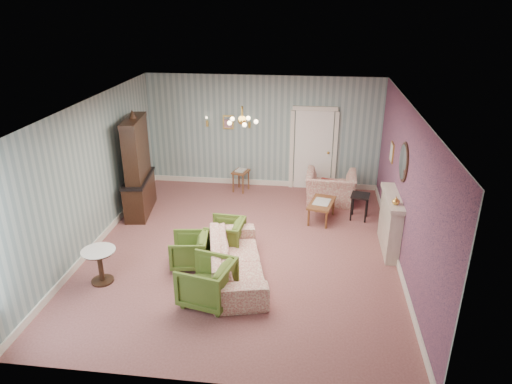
# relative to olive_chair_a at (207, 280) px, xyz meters

# --- Properties ---
(floor) EXTENTS (7.00, 7.00, 0.00)m
(floor) POSITION_rel_olive_chair_a_xyz_m (0.34, 1.76, -0.41)
(floor) COLOR #915954
(floor) RESTS_ON ground
(ceiling) EXTENTS (7.00, 7.00, 0.00)m
(ceiling) POSITION_rel_olive_chair_a_xyz_m (0.34, 1.76, 2.49)
(ceiling) COLOR white
(ceiling) RESTS_ON ground
(wall_back) EXTENTS (6.00, 0.00, 6.00)m
(wall_back) POSITION_rel_olive_chair_a_xyz_m (0.34, 5.26, 1.04)
(wall_back) COLOR gray
(wall_back) RESTS_ON ground
(wall_front) EXTENTS (6.00, 0.00, 6.00)m
(wall_front) POSITION_rel_olive_chair_a_xyz_m (0.34, -1.74, 1.04)
(wall_front) COLOR gray
(wall_front) RESTS_ON ground
(wall_left) EXTENTS (0.00, 7.00, 7.00)m
(wall_left) POSITION_rel_olive_chair_a_xyz_m (-2.66, 1.76, 1.04)
(wall_left) COLOR gray
(wall_left) RESTS_ON ground
(wall_right) EXTENTS (0.00, 7.00, 7.00)m
(wall_right) POSITION_rel_olive_chair_a_xyz_m (3.34, 1.76, 1.04)
(wall_right) COLOR gray
(wall_right) RESTS_ON ground
(wall_right_floral) EXTENTS (0.00, 7.00, 7.00)m
(wall_right_floral) POSITION_rel_olive_chair_a_xyz_m (3.33, 1.76, 1.04)
(wall_right_floral) COLOR #B85C6F
(wall_right_floral) RESTS_ON ground
(door) EXTENTS (1.12, 0.12, 2.16)m
(door) POSITION_rel_olive_chair_a_xyz_m (1.64, 5.22, 0.67)
(door) COLOR white
(door) RESTS_ON floor
(olive_chair_a) EXTENTS (0.91, 0.95, 0.82)m
(olive_chair_a) POSITION_rel_olive_chair_a_xyz_m (0.00, 0.00, 0.00)
(olive_chair_a) COLOR #4E6924
(olive_chair_a) RESTS_ON floor
(olive_chair_b) EXTENTS (0.71, 0.75, 0.69)m
(olive_chair_b) POSITION_rel_olive_chair_a_xyz_m (-0.57, 1.06, -0.07)
(olive_chair_b) COLOR #4E6924
(olive_chair_b) RESTS_ON floor
(olive_chair_c) EXTENTS (0.70, 0.74, 0.71)m
(olive_chair_c) POSITION_rel_olive_chair_a_xyz_m (-0.02, 1.72, -0.05)
(olive_chair_c) COLOR #4E6924
(olive_chair_c) RESTS_ON floor
(sofa_chintz) EXTENTS (1.19, 2.40, 0.90)m
(sofa_chintz) POSITION_rel_olive_chair_a_xyz_m (0.35, 0.81, 0.04)
(sofa_chintz) COLOR #A34442
(sofa_chintz) RESTS_ON floor
(wingback_chair) EXTENTS (1.21, 0.81, 1.03)m
(wingback_chair) POSITION_rel_olive_chair_a_xyz_m (2.10, 4.31, 0.10)
(wingback_chair) COLOR #A34442
(wingback_chair) RESTS_ON floor
(dresser) EXTENTS (0.68, 1.48, 2.38)m
(dresser) POSITION_rel_olive_chair_a_xyz_m (-2.31, 3.23, 0.78)
(dresser) COLOR black
(dresser) RESTS_ON floor
(fireplace) EXTENTS (0.30, 1.40, 1.16)m
(fireplace) POSITION_rel_olive_chair_a_xyz_m (3.20, 2.16, 0.17)
(fireplace) COLOR beige
(fireplace) RESTS_ON floor
(mantel_vase) EXTENTS (0.15, 0.15, 0.15)m
(mantel_vase) POSITION_rel_olive_chair_a_xyz_m (3.18, 1.76, 0.82)
(mantel_vase) COLOR gold
(mantel_vase) RESTS_ON fireplace
(oval_mirror) EXTENTS (0.04, 0.76, 0.84)m
(oval_mirror) POSITION_rel_olive_chair_a_xyz_m (3.30, 2.16, 1.44)
(oval_mirror) COLOR white
(oval_mirror) RESTS_ON wall_right
(framed_print) EXTENTS (0.04, 0.34, 0.42)m
(framed_print) POSITION_rel_olive_chair_a_xyz_m (3.31, 3.51, 1.19)
(framed_print) COLOR gold
(framed_print) RESTS_ON wall_right
(coffee_table) EXTENTS (0.68, 0.97, 0.45)m
(coffee_table) POSITION_rel_olive_chair_a_xyz_m (1.88, 3.30, -0.19)
(coffee_table) COLOR brown
(coffee_table) RESTS_ON floor
(side_table_black) EXTENTS (0.47, 0.47, 0.60)m
(side_table_black) POSITION_rel_olive_chair_a_xyz_m (2.73, 3.47, -0.11)
(side_table_black) COLOR black
(side_table_black) RESTS_ON floor
(pedestal_table) EXTENTS (0.61, 0.61, 0.64)m
(pedestal_table) POSITION_rel_olive_chair_a_xyz_m (-1.99, 0.34, -0.09)
(pedestal_table) COLOR black
(pedestal_table) RESTS_ON floor
(nesting_table) EXTENTS (0.46, 0.53, 0.59)m
(nesting_table) POSITION_rel_olive_chair_a_xyz_m (-0.18, 4.79, -0.12)
(nesting_table) COLOR brown
(nesting_table) RESTS_ON floor
(gilt_mirror_back) EXTENTS (0.28, 0.06, 0.36)m
(gilt_mirror_back) POSITION_rel_olive_chair_a_xyz_m (-0.56, 5.22, 1.29)
(gilt_mirror_back) COLOR gold
(gilt_mirror_back) RESTS_ON wall_back
(sconce_left) EXTENTS (0.16, 0.12, 0.30)m
(sconce_left) POSITION_rel_olive_chair_a_xyz_m (-1.11, 5.20, 1.29)
(sconce_left) COLOR gold
(sconce_left) RESTS_ON wall_back
(sconce_right) EXTENTS (0.16, 0.12, 0.30)m
(sconce_right) POSITION_rel_olive_chair_a_xyz_m (-0.01, 5.20, 1.29)
(sconce_right) COLOR gold
(sconce_right) RESTS_ON wall_back
(chandelier) EXTENTS (0.56, 0.56, 0.36)m
(chandelier) POSITION_rel_olive_chair_a_xyz_m (0.34, 1.76, 2.22)
(chandelier) COLOR gold
(chandelier) RESTS_ON ceiling
(burgundy_cushion) EXTENTS (0.41, 0.28, 0.39)m
(burgundy_cushion) POSITION_rel_olive_chair_a_xyz_m (2.05, 4.16, 0.07)
(burgundy_cushion) COLOR maroon
(burgundy_cushion) RESTS_ON wingback_chair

